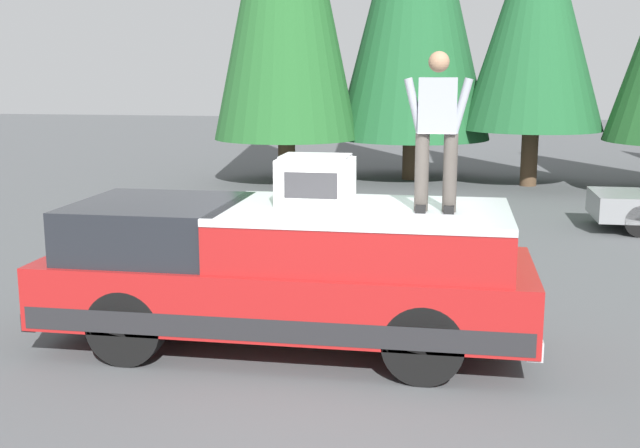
{
  "coord_description": "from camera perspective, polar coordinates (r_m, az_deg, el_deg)",
  "views": [
    {
      "loc": [
        -8.22,
        -1.1,
        3.15
      ],
      "look_at": [
        0.81,
        0.44,
        1.35
      ],
      "focal_mm": 44.14,
      "sensor_mm": 36.0,
      "label": 1
    }
  ],
  "objects": [
    {
      "name": "ground_plane",
      "position": [
        8.87,
        1.96,
        -9.69
      ],
      "size": [
        90.0,
        90.0,
        0.0
      ],
      "primitive_type": "plane",
      "color": "#4C4F51"
    },
    {
      "name": "pickup_truck",
      "position": [
        9.01,
        -2.38,
        -3.52
      ],
      "size": [
        2.01,
        5.54,
        1.65
      ],
      "color": "maroon",
      "rests_on": "ground"
    },
    {
      "name": "compressor_unit",
      "position": [
        8.88,
        -0.31,
        3.2
      ],
      "size": [
        0.65,
        0.84,
        0.56
      ],
      "color": "silver",
      "rests_on": "pickup_truck"
    },
    {
      "name": "person_on_truck_bed",
      "position": [
        8.45,
        8.49,
        6.94
      ],
      "size": [
        0.29,
        0.72,
        1.69
      ],
      "color": "#423D38",
      "rests_on": "pickup_truck"
    },
    {
      "name": "conifer_center_left",
      "position": [
        22.39,
        15.43,
        14.58
      ],
      "size": [
        3.78,
        3.78,
        7.79
      ],
      "color": "#4C3826",
      "rests_on": "ground"
    }
  ]
}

